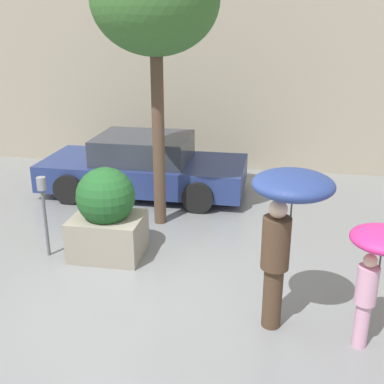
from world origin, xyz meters
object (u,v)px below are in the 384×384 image
Objects in this scene: parked_car_near at (144,167)px; parking_meter at (43,200)px; person_child at (378,256)px; planter_box at (107,215)px; person_adult at (287,210)px; street_tree at (155,2)px.

parking_meter is at bearing 167.14° from parked_car_near.
parked_car_near is (-3.91, 4.61, -0.58)m from person_child.
planter_box reaches higher than parked_car_near.
parked_car_near is (-2.91, 4.39, -0.95)m from person_adult.
person_adult is at bearing -52.39° from street_tree.
street_tree is (-3.19, 3.07, 2.66)m from person_child.
parking_meter is at bearing 148.71° from person_adult.
parked_car_near is at bearing 76.91° from parking_meter.
planter_box is 0.31× the size of street_tree.
person_child is at bearing -139.52° from parked_car_near.
person_child reaches higher than parking_meter.
planter_box is 0.34× the size of parked_car_near.
planter_box is 1.11× the size of parking_meter.
person_child is (0.99, -0.23, -0.37)m from person_adult.
person_child is 6.07m from parked_car_near.
person_adult is 1.08m from person_child.
street_tree is 3.59m from parking_meter.
parked_car_near is at bearing 94.22° from planter_box.
planter_box is 0.73× the size of person_adult.
planter_box is at bearing 139.81° from person_adult.
person_adult reaches higher than person_child.
street_tree is at bearing -154.75° from parked_car_near.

